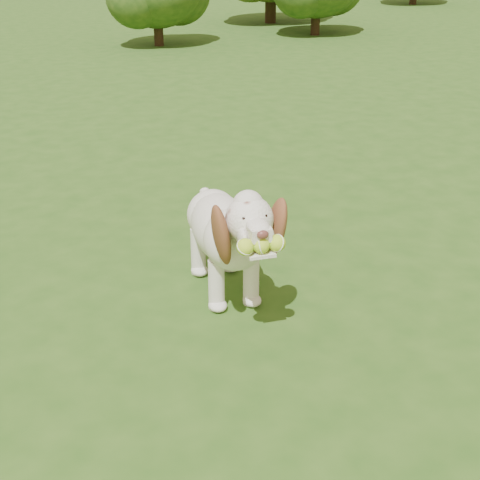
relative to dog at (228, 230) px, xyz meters
name	(u,v)px	position (x,y,z in m)	size (l,w,h in m)	color
ground	(134,291)	(-0.43, 0.22, -0.36)	(80.00, 80.00, 0.00)	#264D16
dog	(228,230)	(0.00, 0.00, 0.00)	(0.41, 1.04, 0.68)	silver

